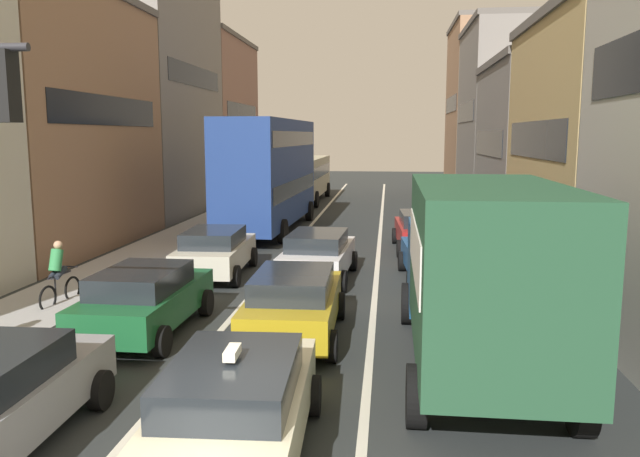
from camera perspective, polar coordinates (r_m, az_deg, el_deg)
sidewalk_left at (r=28.18m, az=-11.87°, el=-0.46°), size 2.60×64.00×0.14m
lane_stripe_left at (r=27.07m, az=-1.75°, el=-0.79°), size 0.16×60.00×0.01m
lane_stripe_right at (r=26.82m, az=5.47°, el=-0.91°), size 0.16×60.00×0.01m
building_row_left at (r=31.95m, az=-20.19°, el=10.93°), size 7.20×43.90×14.01m
building_row_right at (r=30.53m, az=21.47°, el=9.22°), size 7.20×43.90×12.19m
removalist_box_truck at (r=11.74m, az=14.38°, el=-3.58°), size 2.74×7.72×3.58m
taxi_centre_lane_front at (r=8.74m, az=-7.69°, el=-15.76°), size 2.20×4.37×1.66m
sedan_centre_lane_second at (r=13.65m, az=-2.39°, el=-6.71°), size 2.13×4.33×1.49m
wagon_left_lane_second at (r=14.47m, az=-15.68°, el=-6.15°), size 2.11×4.33×1.49m
hatchback_centre_lane_third at (r=18.97m, az=-0.17°, el=-2.37°), size 2.23×4.38×1.49m
sedan_left_lane_third at (r=19.81m, az=-9.53°, el=-2.02°), size 2.20×4.37×1.49m
sedan_right_lane_behind_truck at (r=19.06m, az=10.66°, el=-2.47°), size 2.30×4.41×1.49m
wagon_right_lane_far at (r=24.14m, az=9.27°, el=-0.13°), size 2.24×4.39×1.49m
bus_mid_queue_primary at (r=28.58m, az=-4.67°, el=5.38°), size 3.06×10.58×5.06m
bus_far_queue_secondary at (r=41.31m, az=-1.58°, el=4.88°), size 2.85×10.52×2.90m
cyclist_on_sidewalk at (r=17.34m, az=-22.74°, el=-3.91°), size 0.50×1.73×1.72m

